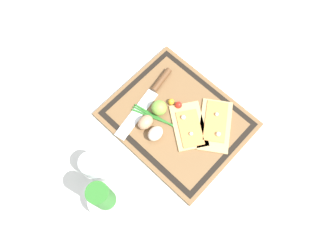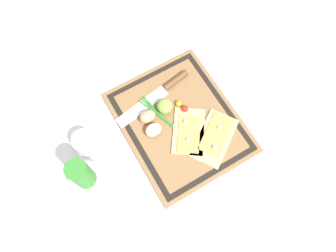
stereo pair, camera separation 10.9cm
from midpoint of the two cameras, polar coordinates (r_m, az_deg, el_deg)
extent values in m
plane|color=silver|center=(1.14, -1.10, 0.62)|extent=(6.00, 6.00, 0.00)
cube|color=brown|center=(1.13, -1.11, 0.77)|extent=(0.46, 0.38, 0.02)
cube|color=black|center=(1.12, -1.11, 0.93)|extent=(0.43, 0.35, 0.00)
cube|color=brown|center=(1.12, -1.12, 0.95)|extent=(0.39, 0.31, 0.00)
cube|color=tan|center=(1.11, 5.46, -0.31)|extent=(0.19, 0.21, 0.01)
cube|color=#E08E47|center=(1.11, 5.57, 0.46)|extent=(0.14, 0.16, 0.00)
sphere|color=silver|center=(1.09, 5.97, -1.79)|extent=(0.02, 0.02, 0.02)
sphere|color=silver|center=(1.11, 5.75, 1.68)|extent=(0.01, 0.01, 0.01)
cube|color=tan|center=(1.11, 0.85, -0.34)|extent=(0.20, 0.18, 0.01)
cube|color=#E08E47|center=(1.10, 0.98, -0.84)|extent=(0.15, 0.13, 0.00)
sphere|color=silver|center=(1.10, -0.11, 1.15)|extent=(0.02, 0.02, 0.02)
sphere|color=silver|center=(1.08, 1.21, -1.75)|extent=(0.01, 0.01, 0.01)
cube|color=silver|center=(1.14, -8.21, 1.70)|extent=(0.07, 0.21, 0.00)
cylinder|color=brown|center=(1.17, -3.83, 7.66)|extent=(0.04, 0.10, 0.02)
ellipsoid|color=tan|center=(1.10, -6.76, 0.27)|extent=(0.04, 0.06, 0.04)
ellipsoid|color=beige|center=(1.08, -5.08, -1.70)|extent=(0.04, 0.06, 0.04)
sphere|color=#7FB742|center=(1.11, -4.36, 2.80)|extent=(0.05, 0.05, 0.05)
sphere|color=red|center=(1.13, -0.91, 3.31)|extent=(0.02, 0.02, 0.02)
sphere|color=gold|center=(1.13, -2.17, 3.88)|extent=(0.02, 0.02, 0.02)
cylinder|color=#2D7528|center=(1.11, -2.65, 0.05)|extent=(0.27, 0.07, 0.01)
cylinder|color=#2D7528|center=(1.11, -2.65, 0.05)|extent=(0.26, 0.08, 0.01)
cylinder|color=#2D7528|center=(1.11, -2.65, 0.05)|extent=(0.26, 0.10, 0.01)
cylinder|color=white|center=(1.06, -13.36, -13.07)|extent=(0.11, 0.11, 0.07)
cylinder|color=#2D7528|center=(0.98, -14.49, -12.39)|extent=(0.06, 0.06, 0.17)
cylinder|color=silver|center=(1.09, -15.85, -7.07)|extent=(0.07, 0.07, 0.08)
cylinder|color=olive|center=(1.11, -15.55, -7.35)|extent=(0.06, 0.06, 0.03)
cylinder|color=silver|center=(1.05, -16.46, -6.52)|extent=(0.07, 0.07, 0.01)
camera|label=1|loc=(0.05, -92.89, -7.73)|focal=35.00mm
camera|label=2|loc=(0.05, 87.11, 7.73)|focal=35.00mm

